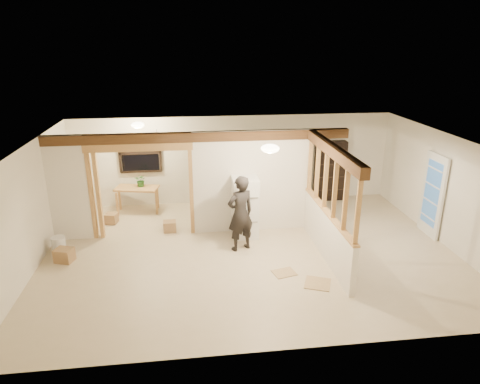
{
  "coord_description": "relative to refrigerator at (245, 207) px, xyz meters",
  "views": [
    {
      "loc": [
        -1.28,
        -8.46,
        4.46
      ],
      "look_at": [
        -0.18,
        0.4,
        1.28
      ],
      "focal_mm": 32.0,
      "sensor_mm": 36.0,
      "label": 1
    }
  ],
  "objects": [
    {
      "name": "hanging_bulb",
      "position": [
        -2.0,
        0.75,
        1.45
      ],
      "size": [
        0.07,
        0.07,
        0.07
      ],
      "primitive_type": "ellipsoid",
      "color": "#FFD88C",
      "rests_on": "ceiling"
    },
    {
      "name": "floor_panel_far",
      "position": [
        0.56,
        -1.86,
        -0.72
      ],
      "size": [
        0.52,
        0.45,
        0.01
      ],
      "primitive_type": "cube",
      "rotation": [
        0.0,
        0.0,
        0.25
      ],
      "color": "tan",
      "rests_on": "floor"
    },
    {
      "name": "refrigerator",
      "position": [
        0.0,
        0.0,
        0.0
      ],
      "size": [
        0.6,
        0.59,
        1.46
      ],
      "primitive_type": "cube",
      "color": "white",
      "rests_on": "floor"
    },
    {
      "name": "bookshelf",
      "position": [
        2.79,
        2.19,
        0.14
      ],
      "size": [
        0.88,
        0.29,
        1.75
      ],
      "primitive_type": "cube",
      "color": "black",
      "rests_on": "floor"
    },
    {
      "name": "stud_partition",
      "position": [
        1.6,
        -1.25,
        0.93
      ],
      "size": [
        0.14,
        3.2,
        1.32
      ],
      "primitive_type": "cube",
      "color": "tan",
      "rests_on": "pony_wall"
    },
    {
      "name": "header_beam_back",
      "position": [
        -1.0,
        0.35,
        1.65
      ],
      "size": [
        7.0,
        0.18,
        0.22
      ],
      "primitive_type": "cube",
      "color": "#53351C",
      "rests_on": "ceiling"
    },
    {
      "name": "wall_front",
      "position": [
        0.0,
        -4.1,
        0.52
      ],
      "size": [
        9.0,
        0.01,
        2.5
      ],
      "primitive_type": "cube",
      "color": "white",
      "rests_on": "floor"
    },
    {
      "name": "wall_left",
      "position": [
        -4.5,
        -0.85,
        0.52
      ],
      "size": [
        0.01,
        6.5,
        2.5
      ],
      "primitive_type": "cube",
      "color": "white",
      "rests_on": "floor"
    },
    {
      "name": "box_util_a",
      "position": [
        -1.81,
        0.48,
        -0.6
      ],
      "size": [
        0.32,
        0.27,
        0.26
      ],
      "primitive_type": "cube",
      "rotation": [
        0.0,
        0.0,
        0.02
      ],
      "color": "#987249",
      "rests_on": "floor"
    },
    {
      "name": "floor_panel_near",
      "position": [
        1.11,
        -2.34,
        -0.72
      ],
      "size": [
        0.63,
        0.63,
        0.02
      ],
      "primitive_type": "cube",
      "rotation": [
        0.0,
        0.0,
        -0.39
      ],
      "color": "tan",
      "rests_on": "floor"
    },
    {
      "name": "floor",
      "position": [
        0.0,
        -0.85,
        -0.74
      ],
      "size": [
        9.0,
        6.5,
        0.01
      ],
      "primitive_type": "cube",
      "color": "#C9B495",
      "rests_on": "ground"
    },
    {
      "name": "ceiling_dome_main",
      "position": [
        0.3,
        -1.35,
        1.75
      ],
      "size": [
        0.36,
        0.36,
        0.16
      ],
      "primitive_type": "ellipsoid",
      "color": "#FFEABF",
      "rests_on": "ceiling"
    },
    {
      "name": "wall_back",
      "position": [
        0.0,
        2.4,
        0.52
      ],
      "size": [
        9.0,
        0.01,
        2.5
      ],
      "primitive_type": "cube",
      "color": "white",
      "rests_on": "floor"
    },
    {
      "name": "work_table",
      "position": [
        -2.7,
        1.87,
        -0.38
      ],
      "size": [
        1.22,
        0.79,
        0.71
      ],
      "primitive_type": "cube",
      "rotation": [
        0.0,
        0.0,
        -0.21
      ],
      "color": "tan",
      "rests_on": "floor"
    },
    {
      "name": "partition_center",
      "position": [
        0.2,
        0.35,
        0.52
      ],
      "size": [
        2.8,
        0.12,
        2.5
      ],
      "primitive_type": "cube",
      "color": "silver",
      "rests_on": "floor"
    },
    {
      "name": "box_util_b",
      "position": [
        -3.32,
        1.18,
        -0.6
      ],
      "size": [
        0.34,
        0.34,
        0.26
      ],
      "primitive_type": "cube",
      "rotation": [
        0.0,
        0.0,
        -0.22
      ],
      "color": "#987249",
      "rests_on": "floor"
    },
    {
      "name": "header_beam_right",
      "position": [
        1.6,
        -1.25,
        1.65
      ],
      "size": [
        0.18,
        3.3,
        0.22
      ],
      "primitive_type": "cube",
      "color": "#53351C",
      "rests_on": "ceiling"
    },
    {
      "name": "wall_right",
      "position": [
        4.5,
        -0.85,
        0.52
      ],
      "size": [
        0.01,
        6.5,
        2.5
      ],
      "primitive_type": "cube",
      "color": "white",
      "rests_on": "floor"
    },
    {
      "name": "partition_left_stub",
      "position": [
        -4.05,
        0.35,
        0.52
      ],
      "size": [
        0.9,
        0.12,
        2.5
      ],
      "primitive_type": "cube",
      "color": "silver",
      "rests_on": "floor"
    },
    {
      "name": "shop_vac",
      "position": [
        -4.08,
        1.05,
        -0.47
      ],
      "size": [
        0.47,
        0.47,
        0.52
      ],
      "primitive_type": "cylinder",
      "rotation": [
        0.0,
        0.0,
        0.2
      ],
      "color": "#B5160E",
      "rests_on": "floor"
    },
    {
      "name": "box_front",
      "position": [
        -3.99,
        -0.79,
        -0.59
      ],
      "size": [
        0.43,
        0.39,
        0.29
      ],
      "primitive_type": "cube",
      "rotation": [
        0.0,
        0.0,
        -0.31
      ],
      "color": "#987249",
      "rests_on": "floor"
    },
    {
      "name": "french_door",
      "position": [
        4.42,
        -0.45,
        0.27
      ],
      "size": [
        0.12,
        0.86,
        2.0
      ],
      "primitive_type": "cube",
      "color": "white",
      "rests_on": "floor"
    },
    {
      "name": "ceiling_dome_util",
      "position": [
        -2.5,
        1.45,
        1.75
      ],
      "size": [
        0.32,
        0.32,
        0.14
      ],
      "primitive_type": "ellipsoid",
      "color": "#FFEABF",
      "rests_on": "ceiling"
    },
    {
      "name": "potted_plant",
      "position": [
        -2.58,
        1.93,
        0.15
      ],
      "size": [
        0.38,
        0.35,
        0.35
      ],
      "primitive_type": "imported",
      "rotation": [
        0.0,
        0.0,
        -0.3
      ],
      "color": "#2D5620",
      "rests_on": "work_table"
    },
    {
      "name": "bucket",
      "position": [
        -4.21,
        -0.37,
        -0.54
      ],
      "size": [
        0.37,
        0.37,
        0.38
      ],
      "primitive_type": "cylinder",
      "rotation": [
        0.0,
        0.0,
        -0.29
      ],
      "color": "white",
      "rests_on": "floor"
    },
    {
      "name": "woman",
      "position": [
        -0.19,
        -0.68,
        0.14
      ],
      "size": [
        0.75,
        0.63,
        1.73
      ],
      "primitive_type": "imported",
      "rotation": [
        0.0,
        0.0,
        3.55
      ],
      "color": "black",
      "rests_on": "floor"
    },
    {
      "name": "window_back",
      "position": [
        -2.6,
        2.32,
        0.82
      ],
      "size": [
        1.12,
        0.1,
        1.1
      ],
      "primitive_type": "cube",
      "color": "black",
      "rests_on": "wall_back"
    },
    {
      "name": "doorway_frame",
      "position": [
        -2.4,
        0.35,
        0.37
      ],
      "size": [
        2.46,
        0.14,
        2.2
      ],
      "primitive_type": "cube",
      "color": "tan",
      "rests_on": "floor"
    },
    {
      "name": "pony_wall",
      "position": [
        1.6,
        -1.25,
        -0.23
      ],
      "size": [
        0.12,
        3.2,
        1.0
      ],
      "primitive_type": "cube",
      "color": "silver",
      "rests_on": "floor"
    },
    {
      "name": "ceiling",
      "position": [
        0.0,
        -0.85,
        1.77
      ],
      "size": [
        9.0,
        6.5,
        0.01
      ],
      "primitive_type": "cube",
      "color": "white"
    }
  ]
}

